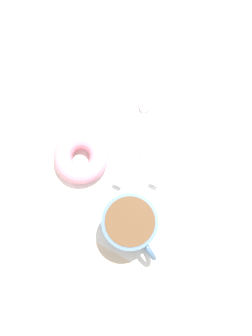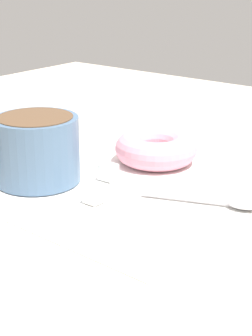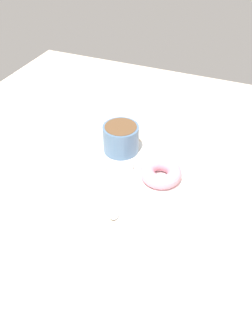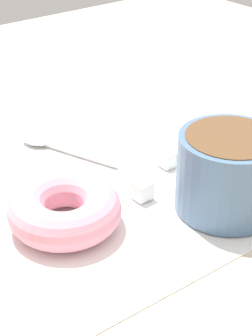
{
  "view_description": "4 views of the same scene",
  "coord_description": "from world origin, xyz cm",
  "px_view_note": "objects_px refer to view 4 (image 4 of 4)",
  "views": [
    {
      "loc": [
        -9.99,
        -3.92,
        69.75
      ],
      "look_at": [
        1.9,
        2.01,
        2.3
      ],
      "focal_mm": 40.0,
      "sensor_mm": 36.0,
      "label": 1
    },
    {
      "loc": [
        37.88,
        -43.65,
        23.71
      ],
      "look_at": [
        1.9,
        2.01,
        2.3
      ],
      "focal_mm": 60.0,
      "sensor_mm": 36.0,
      "label": 2
    },
    {
      "loc": [
        57.79,
        25.09,
        55.34
      ],
      "look_at": [
        1.9,
        2.01,
        2.3
      ],
      "focal_mm": 35.0,
      "sensor_mm": 36.0,
      "label": 3
    },
    {
      "loc": [
        -35.46,
        31.25,
        30.67
      ],
      "look_at": [
        1.9,
        2.01,
        2.3
      ],
      "focal_mm": 60.0,
      "sensor_mm": 36.0,
      "label": 4
    }
  ],
  "objects_px": {
    "sugar_cube": "(167,158)",
    "sugar_cube_extra": "(142,190)",
    "spoon": "(48,143)",
    "donut": "(67,211)",
    "coffee_cup": "(230,171)"
  },
  "relations": [
    {
      "from": "sugar_cube",
      "to": "sugar_cube_extra",
      "type": "bearing_deg",
      "value": 117.04
    },
    {
      "from": "donut",
      "to": "sugar_cube_extra",
      "type": "height_order",
      "value": "donut"
    },
    {
      "from": "donut",
      "to": "spoon",
      "type": "relative_size",
      "value": 0.83
    },
    {
      "from": "coffee_cup",
      "to": "sugar_cube",
      "type": "bearing_deg",
      "value": -4.06
    },
    {
      "from": "coffee_cup",
      "to": "spoon",
      "type": "relative_size",
      "value": 0.96
    },
    {
      "from": "donut",
      "to": "sugar_cube",
      "type": "xyz_separation_m",
      "value": [
        0.03,
        -0.14,
        -0.01
      ]
    },
    {
      "from": "sugar_cube_extra",
      "to": "sugar_cube",
      "type": "bearing_deg",
      "value": -62.96
    },
    {
      "from": "coffee_cup",
      "to": "sugar_cube",
      "type": "xyz_separation_m",
      "value": [
        0.09,
        -0.01,
        -0.03
      ]
    },
    {
      "from": "coffee_cup",
      "to": "donut",
      "type": "distance_m",
      "value": 0.15
    },
    {
      "from": "spoon",
      "to": "sugar_cube_extra",
      "type": "distance_m",
      "value": 0.15
    },
    {
      "from": "spoon",
      "to": "sugar_cube",
      "type": "xyz_separation_m",
      "value": [
        -0.11,
        -0.08,
        0.0
      ]
    },
    {
      "from": "spoon",
      "to": "sugar_cube",
      "type": "relative_size",
      "value": 7.33
    },
    {
      "from": "coffee_cup",
      "to": "donut",
      "type": "relative_size",
      "value": 1.15
    },
    {
      "from": "donut",
      "to": "sugar_cube_extra",
      "type": "distance_m",
      "value": 0.08
    },
    {
      "from": "sugar_cube",
      "to": "donut",
      "type": "bearing_deg",
      "value": 100.48
    }
  ]
}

